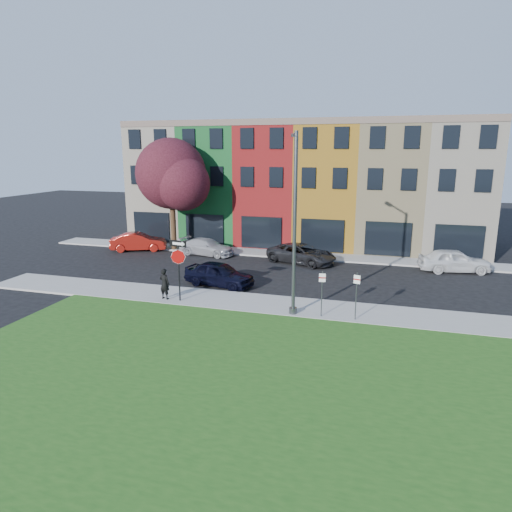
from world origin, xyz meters
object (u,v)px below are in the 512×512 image
(stop_sign, at_px, (178,258))
(street_lamp, at_px, (294,225))
(man, at_px, (165,284))
(sedan_near, at_px, (219,274))

(stop_sign, bearing_deg, street_lamp, 8.90)
(stop_sign, distance_m, man, 1.76)
(sedan_near, relative_size, street_lamp, 0.52)
(stop_sign, bearing_deg, sedan_near, 84.32)
(man, bearing_deg, street_lamp, -168.51)
(sedan_near, bearing_deg, stop_sign, 177.06)
(sedan_near, bearing_deg, street_lamp, -111.94)
(sedan_near, height_order, street_lamp, street_lamp)
(sedan_near, distance_m, street_lamp, 7.48)
(man, relative_size, street_lamp, 0.19)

